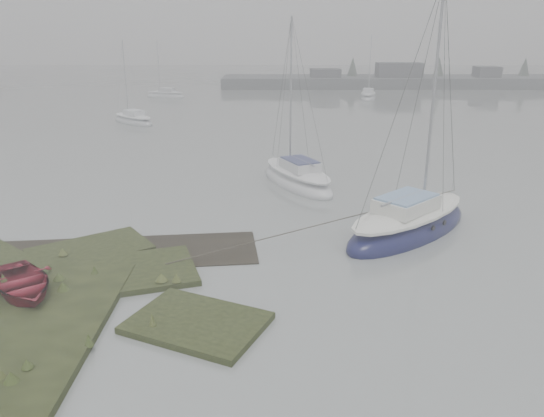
# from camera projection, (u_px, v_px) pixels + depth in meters

# --- Properties ---
(ground) EXTENTS (160.00, 160.00, 0.00)m
(ground) POSITION_uv_depth(u_px,v_px,m) (240.00, 127.00, 43.18)
(ground) COLOR slate
(ground) RESTS_ON ground
(far_shoreline) EXTENTS (60.00, 8.00, 4.15)m
(far_shoreline) POSITION_uv_depth(u_px,v_px,m) (446.00, 81.00, 73.21)
(far_shoreline) COLOR #4C4F51
(far_shoreline) RESTS_ON ground
(sailboat_main) EXTENTS (6.90, 6.70, 10.23)m
(sailboat_main) POSITION_uv_depth(u_px,v_px,m) (409.00, 225.00, 20.75)
(sailboat_main) COLOR #10113A
(sailboat_main) RESTS_ON ground
(sailboat_white) EXTENTS (4.56, 6.57, 8.88)m
(sailboat_white) POSITION_uv_depth(u_px,v_px,m) (297.00, 179.00, 27.25)
(sailboat_white) COLOR silver
(sailboat_white) RESTS_ON ground
(sailboat_far_a) EXTENTS (4.88, 4.83, 7.29)m
(sailboat_far_a) POSITION_uv_depth(u_px,v_px,m) (133.00, 120.00, 45.06)
(sailboat_far_a) COLOR #9DA2A7
(sailboat_far_a) RESTS_ON ground
(sailboat_far_b) EXTENTS (2.85, 5.58, 7.53)m
(sailboat_far_b) POSITION_uv_depth(u_px,v_px,m) (368.00, 97.00, 60.86)
(sailboat_far_b) COLOR #B0B4BA
(sailboat_far_b) RESTS_ON ground
(sailboat_far_c) EXTENTS (5.19, 3.14, 6.95)m
(sailboat_far_c) POSITION_uv_depth(u_px,v_px,m) (165.00, 95.00, 62.23)
(sailboat_far_c) COLOR silver
(sailboat_far_c) RESTS_ON ground
(dinghy) EXTENTS (3.60, 3.79, 0.64)m
(dinghy) POSITION_uv_depth(u_px,v_px,m) (22.00, 283.00, 15.53)
(dinghy) COLOR maroon
(dinghy) RESTS_ON marsh_bank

